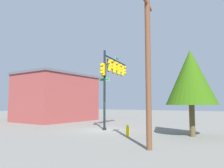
# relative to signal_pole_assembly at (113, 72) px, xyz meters

# --- Properties ---
(ground_plane) EXTENTS (120.00, 120.00, 0.00)m
(ground_plane) POSITION_rel_signal_pole_assembly_xyz_m (-1.93, -0.37, -5.51)
(ground_plane) COLOR slate
(signal_pole_assembly) EXTENTS (6.38, 1.75, 7.32)m
(signal_pole_assembly) POSITION_rel_signal_pole_assembly_xyz_m (0.00, 0.00, 0.00)
(signal_pole_assembly) COLOR black
(signal_pole_assembly) RESTS_ON ground_plane
(utility_pole) EXTENTS (1.79, 0.45, 8.38)m
(utility_pole) POSITION_rel_signal_pole_assembly_xyz_m (-7.53, -7.28, -1.19)
(utility_pole) COLOR brown
(utility_pole) RESTS_ON ground_plane
(fire_hydrant) EXTENTS (0.33, 0.24, 0.83)m
(fire_hydrant) POSITION_rel_signal_pole_assembly_xyz_m (-4.21, -4.10, -5.10)
(fire_hydrant) COLOR #E6BD02
(fire_hydrant) RESTS_ON ground_plane
(tree_near) EXTENTS (3.70, 3.70, 6.39)m
(tree_near) POSITION_rel_signal_pole_assembly_xyz_m (-1.51, -7.96, -1.19)
(tree_near) COLOR brown
(tree_near) RESTS_ON ground_plane
(brick_building) EXTENTS (10.17, 7.52, 6.44)m
(brick_building) POSITION_rel_signal_pole_assembly_xyz_m (2.78, 11.30, -2.28)
(brick_building) COLOR #933E3C
(brick_building) RESTS_ON ground_plane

